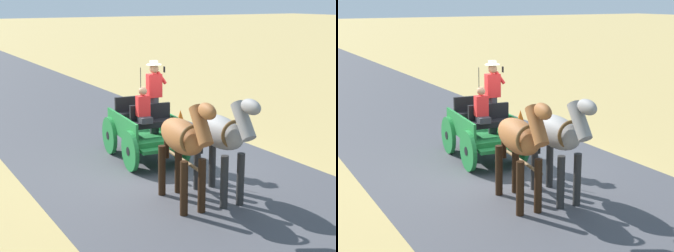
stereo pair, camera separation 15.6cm
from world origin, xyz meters
TOP-DOWN VIEW (x-y plane):
  - ground_plane at (0.00, 0.00)m, footprint 200.00×200.00m
  - road_surface at (0.00, 0.00)m, footprint 6.28×160.00m
  - horse_drawn_carriage at (-0.02, -0.86)m, footprint 1.65×4.52m
  - horse_near_side at (-0.11, 2.20)m, footprint 0.70×2.14m
  - horse_off_side at (0.72, 2.11)m, footprint 0.77×2.15m
  - traffic_cone at (-2.61, -3.39)m, footprint 0.32×0.32m

SIDE VIEW (x-z plane):
  - ground_plane at x=0.00m, z-range 0.00..0.00m
  - road_surface at x=0.00m, z-range 0.00..0.01m
  - traffic_cone at x=-2.61m, z-range 0.00..0.50m
  - horse_drawn_carriage at x=-0.02m, z-range -0.43..2.07m
  - horse_near_side at x=-0.11m, z-range 0.22..2.43m
  - horse_off_side at x=0.72m, z-range 0.22..2.43m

